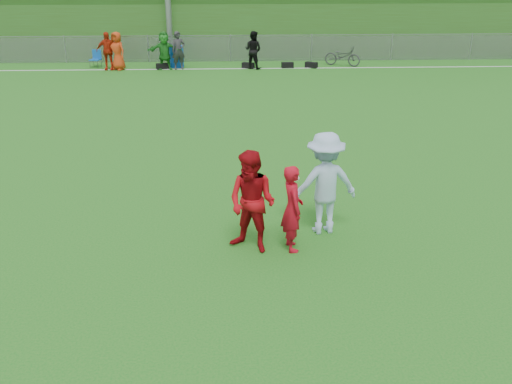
{
  "coord_description": "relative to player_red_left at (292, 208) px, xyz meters",
  "views": [
    {
      "loc": [
        -0.04,
        -8.52,
        4.85
      ],
      "look_at": [
        0.37,
        0.5,
        1.09
      ],
      "focal_mm": 40.0,
      "sensor_mm": 36.0,
      "label": 1
    }
  ],
  "objects": [
    {
      "name": "player_red_left",
      "position": [
        0.0,
        0.0,
        0.0
      ],
      "size": [
        0.46,
        0.62,
        1.57
      ],
      "primitive_type": "imported",
      "rotation": [
        0.0,
        0.0,
        1.72
      ],
      "color": "#B10C1C",
      "rests_on": "ground"
    },
    {
      "name": "player_red_center",
      "position": [
        -0.7,
        -0.01,
        0.13
      ],
      "size": [
        1.12,
        1.05,
        1.83
      ],
      "primitive_type": "imported",
      "rotation": [
        0.0,
        0.0,
        -0.54
      ],
      "color": "#A30B12",
      "rests_on": "ground"
    },
    {
      "name": "gear_bags",
      "position": [
        0.01,
        17.62,
        -0.65
      ],
      "size": [
        7.52,
        0.53,
        0.26
      ],
      "color": "black",
      "rests_on": "ground"
    },
    {
      "name": "player_blue",
      "position": [
        0.66,
        0.67,
        0.19
      ],
      "size": [
        1.36,
        0.93,
        1.94
      ],
      "primitive_type": "imported",
      "rotation": [
        0.0,
        0.0,
        3.32
      ],
      "color": "#A6C8E6",
      "rests_on": "ground"
    },
    {
      "name": "ground",
      "position": [
        -1.0,
        -0.48,
        -0.78
      ],
      "size": [
        120.0,
        120.0,
        0.0
      ],
      "primitive_type": "plane",
      "color": "#166819",
      "rests_on": "ground"
    },
    {
      "name": "sideline_far",
      "position": [
        -1.0,
        17.52,
        -0.78
      ],
      "size": [
        60.0,
        0.1,
        0.01
      ],
      "primitive_type": "cube",
      "color": "white",
      "rests_on": "ground"
    },
    {
      "name": "spectator_row",
      "position": [
        -3.88,
        17.52,
        0.06
      ],
      "size": [
        7.62,
        0.95,
        1.69
      ],
      "color": "#B3220C",
      "rests_on": "ground"
    },
    {
      "name": "frisbee",
      "position": [
        0.13,
        1.12,
        0.12
      ],
      "size": [
        0.25,
        0.25,
        0.02
      ],
      "color": "white",
      "rests_on": "ground"
    },
    {
      "name": "bicycle",
      "position": [
        4.29,
        18.07,
        -0.33
      ],
      "size": [
        1.8,
        1.31,
        0.9
      ],
      "primitive_type": "imported",
      "rotation": [
        0.0,
        0.0,
        1.1
      ],
      "color": "#2D2D30",
      "rests_on": "ground"
    },
    {
      "name": "camp_chair",
      "position": [
        -7.3,
        18.2,
        -0.55
      ],
      "size": [
        0.54,
        0.55,
        0.8
      ],
      "rotation": [
        0.0,
        0.0,
        -0.26
      ],
      "color": "#0F55AC",
      "rests_on": "ground"
    },
    {
      "name": "fence",
      "position": [
        -1.0,
        19.52,
        -0.14
      ],
      "size": [
        58.0,
        0.06,
        1.3
      ],
      "color": "gray",
      "rests_on": "ground"
    },
    {
      "name": "recycling_bin",
      "position": [
        -3.52,
        18.08,
        -0.29
      ],
      "size": [
        0.87,
        0.87,
        0.99
      ],
      "primitive_type": "cylinder",
      "rotation": [
        0.0,
        0.0,
        -0.44
      ],
      "color": "#104BB4",
      "rests_on": "ground"
    },
    {
      "name": "berm",
      "position": [
        -1.0,
        30.52,
        0.72
      ],
      "size": [
        120.0,
        18.0,
        3.0
      ],
      "primitive_type": "cube",
      "color": "#254A14",
      "rests_on": "ground"
    }
  ]
}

